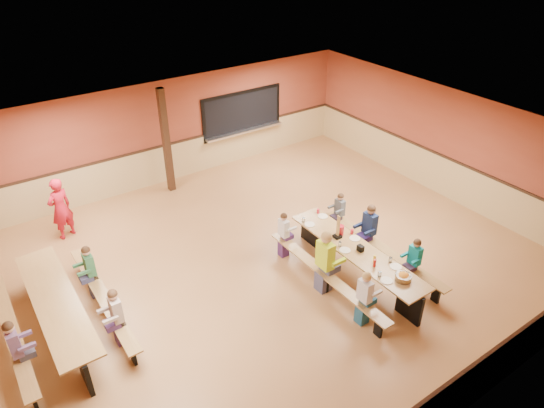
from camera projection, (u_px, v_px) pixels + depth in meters
ground at (262, 265)px, 11.04m from camera, size 12.00×12.00×0.00m
room_envelope at (261, 240)px, 10.68m from camera, size 12.04×10.04×3.02m
kitchen_pass_through at (242, 115)px, 15.02m from camera, size 2.78×0.28×1.38m
structural_post at (166, 141)px, 13.26m from camera, size 0.18×0.18×3.00m
cafeteria_table_main at (355, 257)px, 10.42m from camera, size 1.91×3.70×0.74m
cafeteria_table_second at (58, 309)px, 9.07m from camera, size 1.91×3.70×0.74m
seated_child_white_left at (364, 298)px, 9.20m from camera, size 0.36×0.30×1.20m
seated_adult_yellow at (325, 262)px, 9.96m from camera, size 0.48×0.39×1.44m
seated_child_grey_left at (284, 235)px, 11.06m from camera, size 0.33×0.27×1.13m
seated_child_teal_right at (414, 263)px, 10.18m from camera, size 0.34×0.28×1.16m
seated_child_navy_right at (369, 230)px, 11.08m from camera, size 0.41×0.34×1.30m
seated_child_char_right at (339, 214)px, 11.84m from camera, size 0.33×0.27×1.12m
seated_child_purple_sec at (17, 351)px, 8.08m from camera, size 0.39×0.32×1.24m
seated_child_green_sec at (91, 272)px, 9.87m from camera, size 0.37×0.30×1.21m
seated_child_tan_sec at (117, 317)px, 8.76m from camera, size 0.38×0.31×1.23m
standing_woman at (61, 208)px, 11.61m from camera, size 0.68×0.57×1.59m
punch_pitcher at (340, 230)px, 10.73m from camera, size 0.16×0.16×0.22m
chip_bowl at (403, 277)px, 9.41m from camera, size 0.32×0.32×0.15m
napkin_dispenser at (360, 248)px, 10.23m from camera, size 0.10×0.14×0.13m
condiment_mustard at (375, 259)px, 9.88m from camera, size 0.06×0.06×0.17m
condiment_ketchup at (375, 263)px, 9.76m from camera, size 0.06×0.06×0.17m
table_paddle at (338, 232)px, 10.61m from camera, size 0.16×0.16×0.56m
place_settings at (357, 247)px, 10.28m from camera, size 0.65×3.30×0.11m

